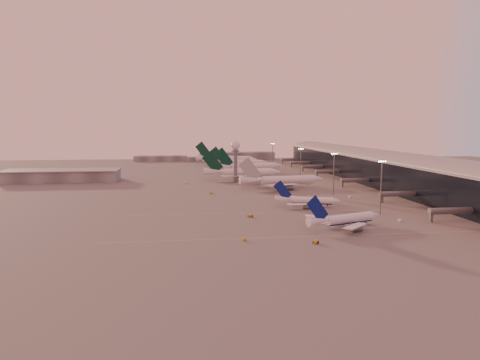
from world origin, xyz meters
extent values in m
plane|color=#585656|center=(0.00, 0.00, 0.00)|extent=(700.00, 700.00, 0.00)
cube|color=gold|center=(30.00, -35.00, 0.01)|extent=(180.00, 0.25, 0.02)
cube|color=gold|center=(30.00, 10.00, 0.01)|extent=(180.00, 0.25, 0.02)
cube|color=gold|center=(30.00, 55.00, 0.01)|extent=(180.00, 0.25, 0.02)
cube|color=gold|center=(30.00, 100.00, 0.01)|extent=(180.00, 0.25, 0.02)
cube|color=gold|center=(30.00, 150.00, 0.01)|extent=(180.00, 0.25, 0.02)
cube|color=black|center=(108.00, 110.00, 9.00)|extent=(36.00, 360.00, 18.00)
cylinder|color=slate|center=(108.00, 110.00, 18.00)|extent=(10.08, 360.00, 10.08)
cube|color=slate|center=(108.00, 110.00, 18.20)|extent=(40.00, 362.00, 0.80)
cylinder|color=slate|center=(82.00, -18.00, 4.50)|extent=(22.00, 2.80, 2.80)
cube|color=slate|center=(72.00, -18.00, 2.20)|extent=(1.20, 1.20, 4.40)
cylinder|color=slate|center=(82.00, 28.00, 4.50)|extent=(22.00, 2.80, 2.80)
cube|color=slate|center=(72.00, 28.00, 2.20)|extent=(1.20, 1.20, 4.40)
cylinder|color=slate|center=(82.00, 86.00, 4.50)|extent=(22.00, 2.80, 2.80)
cube|color=slate|center=(72.00, 86.00, 2.20)|extent=(1.20, 1.20, 4.40)
cylinder|color=slate|center=(82.00, 142.00, 4.50)|extent=(22.00, 2.80, 2.80)
cube|color=slate|center=(72.00, 142.00, 2.20)|extent=(1.20, 1.20, 4.40)
cylinder|color=slate|center=(82.00, 184.00, 4.50)|extent=(22.00, 2.80, 2.80)
cube|color=slate|center=(72.00, 184.00, 2.20)|extent=(1.20, 1.20, 4.40)
cylinder|color=slate|center=(82.00, 226.00, 4.50)|extent=(22.00, 2.80, 2.80)
cube|color=slate|center=(72.00, 226.00, 2.20)|extent=(1.20, 1.20, 4.40)
cylinder|color=slate|center=(82.00, 266.00, 4.50)|extent=(22.00, 2.80, 2.80)
cube|color=slate|center=(72.00, 266.00, 2.20)|extent=(1.20, 1.20, 4.40)
cube|color=slate|center=(-120.00, 140.00, 4.00)|extent=(80.00, 25.00, 8.00)
cube|color=slate|center=(-120.00, 140.00, 8.20)|extent=(82.00, 27.00, 0.60)
cylinder|color=slate|center=(5.00, 120.00, 11.00)|extent=(2.60, 2.60, 22.00)
cylinder|color=slate|center=(5.00, 120.00, 22.50)|extent=(5.20, 5.20, 1.20)
sphere|color=white|center=(5.00, 120.00, 26.40)|extent=(6.40, 6.40, 6.40)
cylinder|color=slate|center=(5.00, 120.00, 30.10)|extent=(0.16, 0.16, 2.00)
cylinder|color=slate|center=(58.00, 0.00, 12.50)|extent=(0.56, 0.56, 25.00)
cube|color=slate|center=(58.00, 0.00, 24.50)|extent=(3.60, 0.25, 0.25)
sphere|color=#FFEABF|center=(56.50, 0.00, 24.10)|extent=(0.56, 0.56, 0.56)
sphere|color=#FFEABF|center=(57.50, 0.00, 24.10)|extent=(0.56, 0.56, 0.56)
sphere|color=#FFEABF|center=(58.50, 0.00, 24.10)|extent=(0.56, 0.56, 0.56)
sphere|color=#FFEABF|center=(59.50, 0.00, 24.10)|extent=(0.56, 0.56, 0.56)
cylinder|color=slate|center=(55.00, 55.00, 12.50)|extent=(0.56, 0.56, 25.00)
cube|color=slate|center=(55.00, 55.00, 24.50)|extent=(3.60, 0.25, 0.25)
sphere|color=#FFEABF|center=(53.50, 55.00, 24.10)|extent=(0.56, 0.56, 0.56)
sphere|color=#FFEABF|center=(54.50, 55.00, 24.10)|extent=(0.56, 0.56, 0.56)
sphere|color=#FFEABF|center=(55.50, 55.00, 24.10)|extent=(0.56, 0.56, 0.56)
sphere|color=#FFEABF|center=(56.50, 55.00, 24.10)|extent=(0.56, 0.56, 0.56)
cylinder|color=slate|center=(50.00, 110.00, 12.50)|extent=(0.56, 0.56, 25.00)
cube|color=slate|center=(50.00, 110.00, 24.50)|extent=(3.60, 0.25, 0.25)
sphere|color=#FFEABF|center=(48.50, 110.00, 24.10)|extent=(0.56, 0.56, 0.56)
sphere|color=#FFEABF|center=(49.50, 110.00, 24.10)|extent=(0.56, 0.56, 0.56)
sphere|color=#FFEABF|center=(50.50, 110.00, 24.10)|extent=(0.56, 0.56, 0.56)
sphere|color=#FFEABF|center=(51.50, 110.00, 24.10)|extent=(0.56, 0.56, 0.56)
cylinder|color=slate|center=(48.00, 200.00, 12.50)|extent=(0.56, 0.56, 25.00)
cube|color=slate|center=(48.00, 200.00, 24.50)|extent=(3.60, 0.25, 0.25)
sphere|color=#FFEABF|center=(46.50, 200.00, 24.10)|extent=(0.56, 0.56, 0.56)
sphere|color=#FFEABF|center=(47.50, 200.00, 24.10)|extent=(0.56, 0.56, 0.56)
sphere|color=#FFEABF|center=(48.50, 200.00, 24.10)|extent=(0.56, 0.56, 0.56)
sphere|color=#FFEABF|center=(49.50, 200.00, 24.10)|extent=(0.56, 0.56, 0.56)
cube|color=slate|center=(-60.00, 320.00, 3.00)|extent=(60.00, 18.00, 6.00)
cube|color=slate|center=(30.00, 330.00, 4.50)|extent=(90.00, 20.00, 9.00)
cube|color=slate|center=(-10.00, 310.00, 2.50)|extent=(40.00, 15.00, 5.00)
cylinder|color=white|center=(34.73, -22.80, 3.02)|extent=(21.76, 10.64, 3.70)
cylinder|color=navy|center=(34.73, -22.80, 2.19)|extent=(21.01, 9.52, 2.67)
cone|color=white|center=(46.99, -18.53, 3.02)|extent=(5.19, 4.88, 3.70)
cone|color=white|center=(20.15, -27.87, 3.48)|extent=(9.83, 6.49, 3.70)
cube|color=white|center=(32.68, -33.16, 2.37)|extent=(13.37, 14.02, 1.16)
cylinder|color=slate|center=(34.48, -30.25, 0.68)|extent=(4.77, 3.66, 2.41)
cube|color=slate|center=(34.48, -30.25, 1.72)|extent=(0.36, 0.33, 1.48)
cube|color=white|center=(26.69, -15.94, 2.37)|extent=(16.11, 6.02, 1.16)
cylinder|color=slate|center=(29.91, -17.11, 0.68)|extent=(4.77, 3.66, 2.41)
cube|color=slate|center=(29.91, -17.11, 1.72)|extent=(0.36, 0.33, 1.48)
cube|color=navy|center=(19.72, -28.02, 8.06)|extent=(9.71, 3.66, 11.04)
cube|color=white|center=(21.56, -31.83, 3.58)|extent=(4.09, 4.10, 0.24)
cube|color=white|center=(18.80, -23.88, 3.58)|extent=(4.37, 2.07, 0.24)
cylinder|color=black|center=(42.54, -20.08, 0.49)|extent=(0.49, 0.49, 0.97)
cylinder|color=black|center=(32.37, -21.35, 0.54)|extent=(1.17, 0.81, 1.07)
cylinder|color=black|center=(33.78, -25.40, 0.54)|extent=(1.17, 0.81, 1.07)
cylinder|color=white|center=(32.27, 21.15, 2.79)|extent=(20.25, 8.62, 3.42)
cylinder|color=navy|center=(32.27, 21.15, 2.02)|extent=(19.61, 7.59, 2.46)
cone|color=white|center=(43.82, 17.97, 2.79)|extent=(4.65, 4.32, 3.42)
cone|color=white|center=(18.55, 24.93, 3.21)|extent=(9.02, 5.53, 3.42)
cube|color=white|center=(25.29, 14.36, 2.19)|extent=(14.90, 6.45, 1.07)
cylinder|color=slate|center=(28.18, 15.62, 0.63)|extent=(4.33, 3.17, 2.22)
cube|color=slate|center=(28.18, 15.62, 1.59)|extent=(0.32, 0.29, 1.37)
cube|color=white|center=(29.75, 30.56, 2.19)|extent=(12.86, 12.41, 1.07)
cylinder|color=slate|center=(31.58, 28.00, 0.63)|extent=(4.33, 3.17, 2.22)
cube|color=slate|center=(31.58, 28.00, 1.59)|extent=(0.32, 0.29, 1.37)
cube|color=navy|center=(18.14, 25.04, 7.44)|extent=(9.12, 2.79, 10.18)
cube|color=white|center=(17.54, 21.18, 3.30)|extent=(4.08, 2.15, 0.22)
cube|color=white|center=(19.60, 28.66, 3.30)|extent=(3.88, 3.66, 0.22)
cylinder|color=black|center=(39.62, 19.13, 0.45)|extent=(0.45, 0.45, 0.90)
cylinder|color=black|center=(31.24, 23.49, 0.49)|extent=(1.07, 0.70, 0.99)
cylinder|color=black|center=(30.19, 19.67, 0.49)|extent=(1.07, 0.70, 0.99)
cylinder|color=white|center=(36.21, 88.87, 3.83)|extent=(35.76, 9.24, 5.53)
cylinder|color=white|center=(36.21, 88.87, 2.59)|extent=(34.89, 7.63, 3.98)
cone|color=white|center=(57.20, 91.11, 3.83)|extent=(7.39, 6.22, 5.53)
cone|color=white|center=(11.25, 86.21, 4.52)|extent=(15.33, 7.07, 5.53)
cube|color=white|center=(29.19, 73.33, 2.87)|extent=(24.32, 19.10, 1.64)
cylinder|color=slate|center=(33.07, 77.25, 0.62)|extent=(7.19, 4.30, 3.59)
cube|color=slate|center=(33.07, 77.25, 1.90)|extent=(0.29, 0.25, 2.21)
cube|color=white|center=(26.07, 102.58, 2.87)|extent=(25.75, 14.93, 1.64)
cylinder|color=slate|center=(30.69, 99.58, 0.62)|extent=(7.19, 4.30, 3.59)
cube|color=slate|center=(30.69, 99.58, 1.90)|extent=(0.29, 0.25, 2.21)
cube|color=#9FA1A7|center=(10.51, 86.14, 11.05)|extent=(15.27, 1.93, 16.40)
cube|color=white|center=(11.68, 79.38, 4.66)|extent=(7.16, 5.81, 0.22)
cube|color=white|center=(10.23, 92.99, 4.66)|extent=(7.31, 4.75, 0.22)
cylinder|color=black|center=(49.57, 90.30, 0.45)|extent=(0.45, 0.45, 0.89)
cylinder|color=black|center=(33.16, 90.52, 0.49)|extent=(1.02, 0.55, 0.98)
cylinder|color=black|center=(33.58, 86.62, 0.49)|extent=(1.02, 0.55, 0.98)
cylinder|color=white|center=(16.07, 136.36, 4.13)|extent=(36.34, 6.79, 5.84)
cylinder|color=white|center=(16.07, 136.36, 2.81)|extent=(35.58, 5.14, 4.20)
cone|color=white|center=(37.66, 135.79, 4.13)|extent=(7.16, 6.02, 5.84)
cone|color=white|center=(-9.62, 137.04, 4.86)|extent=(15.33, 6.24, 5.84)
cube|color=white|center=(6.75, 121.37, 3.11)|extent=(26.24, 17.17, 1.73)
cylinder|color=slate|center=(11.27, 124.86, 0.70)|extent=(7.10, 3.98, 3.80)
cube|color=slate|center=(11.27, 124.86, 2.08)|extent=(0.31, 0.26, 2.34)
cube|color=white|center=(7.55, 151.82, 3.11)|extent=(25.87, 18.25, 1.73)
cylinder|color=slate|center=(11.88, 148.10, 0.70)|extent=(7.10, 3.98, 3.80)
cube|color=slate|center=(11.88, 148.10, 2.08)|extent=(0.31, 0.26, 2.34)
cube|color=#062F20|center=(-10.38, 137.06, 11.83)|extent=(16.07, 0.78, 17.28)
cube|color=white|center=(-10.06, 130.04, 5.00)|extent=(7.47, 5.30, 0.25)
cube|color=white|center=(-9.69, 144.05, 5.00)|extent=(7.43, 5.57, 0.25)
cylinder|color=black|center=(29.82, 136.00, 0.50)|extent=(0.50, 0.50, 1.01)
cylinder|color=black|center=(13.21, 138.65, 0.55)|extent=(1.12, 0.53, 1.11)
cylinder|color=black|center=(13.09, 134.22, 0.55)|extent=(1.12, 0.53, 1.11)
cylinder|color=white|center=(27.73, 178.22, 4.31)|extent=(38.15, 15.13, 6.10)
cylinder|color=white|center=(27.73, 178.22, 2.94)|extent=(37.00, 13.29, 4.39)
cone|color=white|center=(49.61, 183.73, 4.31)|extent=(8.58, 7.70, 6.10)
cone|color=white|center=(1.71, 171.68, 5.07)|extent=(16.86, 9.78, 6.10)
cube|color=white|center=(22.58, 160.53, 3.24)|extent=(24.63, 23.12, 1.80)
cylinder|color=slate|center=(26.15, 165.30, 0.74)|extent=(8.06, 5.63, 3.96)
cube|color=slate|center=(26.15, 165.30, 2.18)|extent=(0.37, 0.33, 2.44)
cube|color=white|center=(14.82, 191.37, 3.24)|extent=(28.17, 12.76, 1.80)
cylinder|color=slate|center=(20.22, 188.86, 0.74)|extent=(8.06, 5.63, 3.96)
cube|color=slate|center=(20.22, 188.86, 2.18)|extent=(0.37, 0.33, 2.44)
cube|color=#062F20|center=(0.94, 171.49, 12.35)|extent=(16.36, 4.45, 18.04)
cube|color=white|center=(3.24, 164.52, 5.22)|extent=(7.36, 6.81, 0.26)
cube|color=white|center=(-0.33, 178.71, 5.22)|extent=(7.73, 4.19, 0.26)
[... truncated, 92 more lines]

